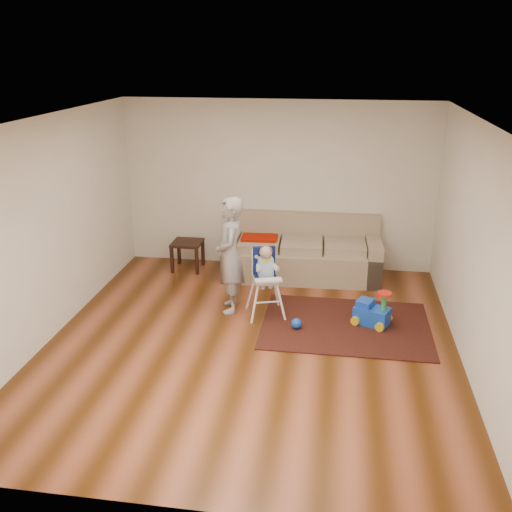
# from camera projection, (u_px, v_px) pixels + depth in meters

# --- Properties ---
(ground) EXTENTS (5.50, 5.50, 0.00)m
(ground) POSITION_uv_depth(u_px,v_px,m) (251.00, 343.00, 7.06)
(ground) COLOR #482409
(ground) RESTS_ON ground
(room_envelope) EXTENTS (5.04, 5.52, 2.72)m
(room_envelope) POSITION_uv_depth(u_px,v_px,m) (258.00, 185.00, 6.89)
(room_envelope) COLOR silver
(room_envelope) RESTS_ON ground
(sofa) EXTENTS (2.48, 1.09, 0.94)m
(sofa) POSITION_uv_depth(u_px,v_px,m) (302.00, 248.00, 8.96)
(sofa) COLOR tan
(sofa) RESTS_ON ground
(side_table) EXTENTS (0.47, 0.47, 0.47)m
(side_table) POSITION_uv_depth(u_px,v_px,m) (188.00, 255.00, 9.32)
(side_table) COLOR black
(side_table) RESTS_ON ground
(area_rug) EXTENTS (2.17, 1.63, 0.02)m
(area_rug) POSITION_uv_depth(u_px,v_px,m) (346.00, 325.00, 7.48)
(area_rug) COLOR black
(area_rug) RESTS_ON ground
(ride_on_toy) EXTENTS (0.53, 0.46, 0.48)m
(ride_on_toy) POSITION_uv_depth(u_px,v_px,m) (372.00, 307.00, 7.43)
(ride_on_toy) COLOR blue
(ride_on_toy) RESTS_ON area_rug
(toy_ball) EXTENTS (0.14, 0.14, 0.14)m
(toy_ball) POSITION_uv_depth(u_px,v_px,m) (296.00, 323.00, 7.36)
(toy_ball) COLOR blue
(toy_ball) RESTS_ON area_rug
(high_chair) EXTENTS (0.58, 0.58, 1.00)m
(high_chair) POSITION_uv_depth(u_px,v_px,m) (266.00, 282.00, 7.64)
(high_chair) COLOR white
(high_chair) RESTS_ON ground
(adult) EXTENTS (0.50, 0.65, 1.61)m
(adult) POSITION_uv_depth(u_px,v_px,m) (230.00, 255.00, 7.68)
(adult) COLOR gray
(adult) RESTS_ON ground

